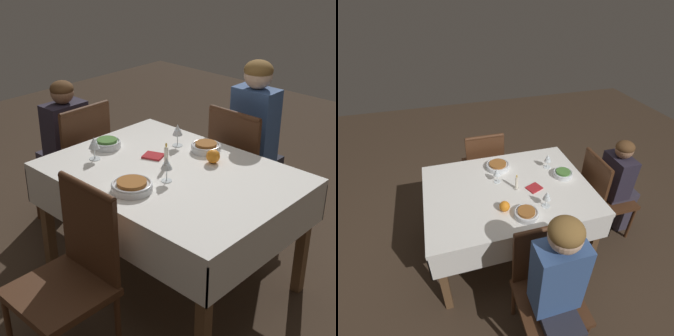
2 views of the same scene
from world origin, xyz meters
The scene contains 16 objects.
ground_plane centered at (0.00, 0.00, 0.00)m, with size 8.00×8.00×0.00m, color #3D2D21.
dining_table centered at (0.00, 0.00, 0.67)m, with size 1.41×1.04×0.76m.
chair_south centered at (0.05, -0.77, 0.51)m, with size 0.44×0.44×0.94m.
chair_east centered at (0.95, -0.04, 0.51)m, with size 0.44×0.44×0.94m.
chair_north centered at (-0.06, 0.77, 0.51)m, with size 0.44×0.44×0.94m.
person_adult_denim centered at (0.05, -0.93, 0.69)m, with size 0.30×0.34×1.23m.
person_child_dark centered at (1.12, -0.04, 0.58)m, with size 0.33×0.30×1.07m.
bowl_south centered at (0.04, -0.35, 0.78)m, with size 0.18×0.18×0.06m.
wine_glass_south centered at (0.22, -0.29, 0.86)m, with size 0.07×0.07×0.15m.
bowl_east centered at (0.53, 0.03, 0.78)m, with size 0.17×0.17×0.06m.
wine_glass_east centered at (0.44, 0.20, 0.86)m, with size 0.07×0.07×0.14m.
bowl_north centered at (-0.01, 0.32, 0.78)m, with size 0.22×0.22×0.06m.
wine_glass_north centered at (-0.07, 0.11, 0.86)m, with size 0.07×0.07×0.14m.
candle_centerpiece centered at (0.07, -0.03, 0.81)m, with size 0.04×0.04×0.15m.
orange_fruit centered at (-0.10, -0.25, 0.80)m, with size 0.08×0.08×0.08m, color orange.
napkin_red_folded centered at (0.21, -0.07, 0.76)m, with size 0.15×0.14×0.01m.
Camera 1 is at (-1.80, 1.92, 2.04)m, focal length 55.00 mm.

